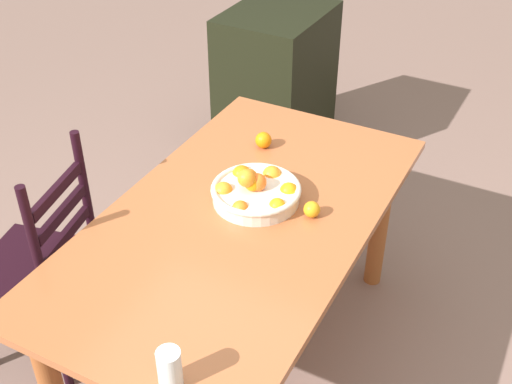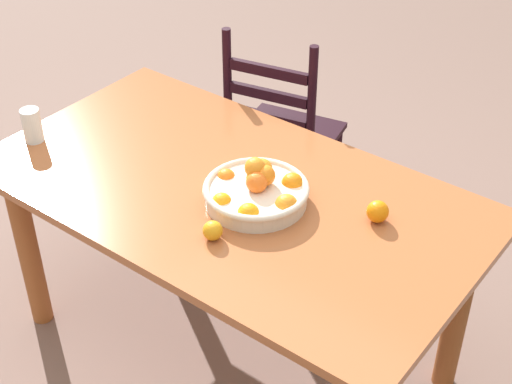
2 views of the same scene
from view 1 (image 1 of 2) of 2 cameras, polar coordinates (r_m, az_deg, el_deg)
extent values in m
plane|color=#7B5F56|center=(2.96, -1.24, -13.96)|extent=(12.00, 12.00, 0.00)
cube|color=#A25831|center=(2.44, -1.46, -2.41)|extent=(1.69, 0.93, 0.03)
cylinder|color=#974E25|center=(3.11, 10.69, -2.51)|extent=(0.08, 0.08, 0.74)
cylinder|color=#974E25|center=(3.31, -0.54, 0.83)|extent=(0.08, 0.08, 0.74)
cube|color=black|center=(2.84, -18.81, -6.07)|extent=(0.51, 0.51, 0.03)
cylinder|color=black|center=(3.19, -19.14, -6.46)|extent=(0.04, 0.04, 0.44)
cylinder|color=black|center=(3.02, -13.17, -7.93)|extent=(0.04, 0.04, 0.44)
cylinder|color=black|center=(2.80, -16.58, -12.85)|extent=(0.04, 0.04, 0.44)
cylinder|color=black|center=(2.70, -14.62, 0.10)|extent=(0.04, 0.04, 0.54)
cylinder|color=black|center=(2.46, -18.59, -4.73)|extent=(0.04, 0.04, 0.54)
cube|color=black|center=(2.62, -16.20, -3.67)|extent=(0.33, 0.09, 0.04)
cube|color=black|center=(2.56, -16.58, -1.85)|extent=(0.33, 0.09, 0.04)
cube|color=black|center=(2.50, -16.97, 0.07)|extent=(0.33, 0.09, 0.04)
cube|color=black|center=(4.07, 1.75, 9.36)|extent=(0.69, 0.54, 0.92)
cylinder|color=beige|center=(2.49, 0.00, -0.24)|extent=(0.33, 0.33, 0.05)
torus|color=beige|center=(2.48, 0.00, 0.28)|extent=(0.34, 0.34, 0.02)
sphere|color=orange|center=(2.57, 1.38, 1.47)|extent=(0.08, 0.08, 0.08)
sphere|color=orange|center=(2.57, -1.24, 1.52)|extent=(0.08, 0.08, 0.08)
sphere|color=orange|center=(2.48, -2.85, 0.06)|extent=(0.07, 0.07, 0.07)
sphere|color=orange|center=(2.40, -1.38, -1.47)|extent=(0.06, 0.06, 0.06)
sphere|color=orange|center=(2.41, 1.86, -1.27)|extent=(0.06, 0.06, 0.06)
sphere|color=orange|center=(2.48, 2.85, 0.04)|extent=(0.07, 0.07, 0.07)
sphere|color=orange|center=(2.44, -0.83, 1.21)|extent=(0.07, 0.07, 0.07)
sphere|color=orange|center=(2.48, -0.63, 1.25)|extent=(0.07, 0.07, 0.07)
sphere|color=orange|center=(2.46, -0.26, 0.80)|extent=(0.07, 0.07, 0.07)
sphere|color=orange|center=(2.46, 0.13, 0.86)|extent=(0.07, 0.07, 0.07)
sphere|color=orange|center=(2.81, 0.65, 4.52)|extent=(0.07, 0.07, 0.07)
sphere|color=orange|center=(2.42, 4.86, -1.51)|extent=(0.06, 0.06, 0.06)
cylinder|color=silver|center=(1.85, -7.51, -14.93)|extent=(0.07, 0.07, 0.13)
camera|label=2|loc=(3.07, 45.64, 26.57)|focal=53.94mm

